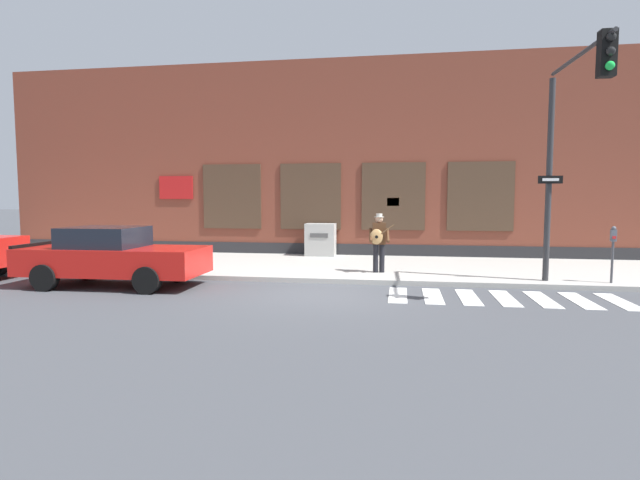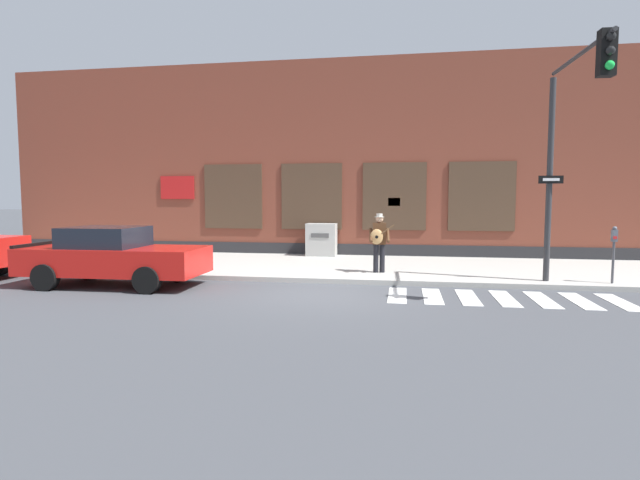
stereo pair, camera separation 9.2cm
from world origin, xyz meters
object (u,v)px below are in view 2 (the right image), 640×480
at_px(utility_box, 321,240).
at_px(traffic_light, 570,129).
at_px(red_car, 113,256).
at_px(parking_meter, 614,246).
at_px(busker, 379,239).

bearing_deg(utility_box, traffic_light, -41.36).
xyz_separation_m(red_car, parking_meter, (12.58, 1.74, 0.31)).
bearing_deg(busker, parking_meter, -8.37).
bearing_deg(busker, traffic_light, -24.54).
bearing_deg(utility_box, red_car, -123.94).
height_order(red_car, utility_box, red_car).
bearing_deg(parking_meter, busker, 171.63).
xyz_separation_m(parking_meter, utility_box, (-8.20, 4.77, -0.35)).
distance_m(red_car, busker, 7.19).
bearing_deg(red_car, traffic_light, 3.06).
relative_size(busker, utility_box, 1.41).
relative_size(traffic_light, utility_box, 4.45).
relative_size(busker, parking_meter, 1.18).
xyz_separation_m(red_car, utility_box, (4.38, 6.50, -0.04)).
distance_m(busker, utility_box, 4.55).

